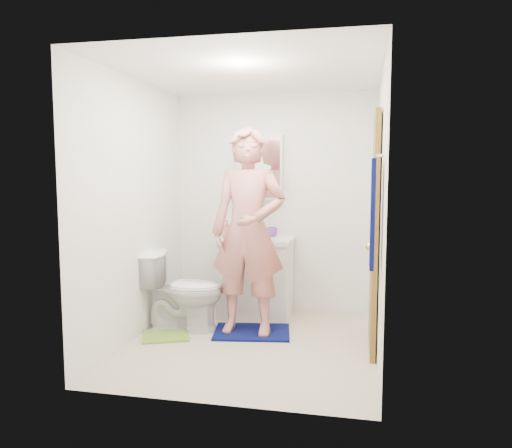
{
  "coord_description": "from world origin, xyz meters",
  "views": [
    {
      "loc": [
        0.95,
        -4.27,
        1.56
      ],
      "look_at": [
        -0.01,
        0.25,
        1.07
      ],
      "focal_mm": 35.0,
      "sensor_mm": 36.0,
      "label": 1
    }
  ],
  "objects_px": {
    "toilet": "(183,290)",
    "toothbrush_cup": "(272,232)",
    "man": "(248,231)",
    "vanity_cabinet": "(256,279)",
    "towel": "(373,214)",
    "medicine_cabinet": "(260,167)",
    "soap_dispenser": "(227,229)"
  },
  "relations": [
    {
      "from": "vanity_cabinet",
      "to": "towel",
      "type": "relative_size",
      "value": 1.0
    },
    {
      "from": "toilet",
      "to": "medicine_cabinet",
      "type": "bearing_deg",
      "value": -41.35
    },
    {
      "from": "medicine_cabinet",
      "to": "soap_dispenser",
      "type": "height_order",
      "value": "medicine_cabinet"
    },
    {
      "from": "medicine_cabinet",
      "to": "man",
      "type": "bearing_deg",
      "value": -85.87
    },
    {
      "from": "soap_dispenser",
      "to": "man",
      "type": "relative_size",
      "value": 0.1
    },
    {
      "from": "toilet",
      "to": "soap_dispenser",
      "type": "xyz_separation_m",
      "value": [
        0.3,
        0.54,
        0.55
      ]
    },
    {
      "from": "toothbrush_cup",
      "to": "soap_dispenser",
      "type": "bearing_deg",
      "value": -154.87
    },
    {
      "from": "vanity_cabinet",
      "to": "man",
      "type": "bearing_deg",
      "value": -84.43
    },
    {
      "from": "medicine_cabinet",
      "to": "toothbrush_cup",
      "type": "relative_size",
      "value": 5.55
    },
    {
      "from": "vanity_cabinet",
      "to": "toilet",
      "type": "height_order",
      "value": "vanity_cabinet"
    },
    {
      "from": "toilet",
      "to": "toothbrush_cup",
      "type": "xyz_separation_m",
      "value": [
        0.75,
        0.75,
        0.51
      ]
    },
    {
      "from": "man",
      "to": "toilet",
      "type": "bearing_deg",
      "value": -179.32
    },
    {
      "from": "soap_dispenser",
      "to": "toilet",
      "type": "bearing_deg",
      "value": -119.04
    },
    {
      "from": "towel",
      "to": "medicine_cabinet",
      "type": "bearing_deg",
      "value": 124.61
    },
    {
      "from": "vanity_cabinet",
      "to": "man",
      "type": "xyz_separation_m",
      "value": [
        0.06,
        -0.64,
        0.59
      ]
    },
    {
      "from": "towel",
      "to": "toothbrush_cup",
      "type": "relative_size",
      "value": 6.35
    },
    {
      "from": "vanity_cabinet",
      "to": "soap_dispenser",
      "type": "height_order",
      "value": "soap_dispenser"
    },
    {
      "from": "toilet",
      "to": "man",
      "type": "relative_size",
      "value": 0.4
    },
    {
      "from": "towel",
      "to": "man",
      "type": "relative_size",
      "value": 0.41
    },
    {
      "from": "medicine_cabinet",
      "to": "toothbrush_cup",
      "type": "bearing_deg",
      "value": -33.48
    },
    {
      "from": "towel",
      "to": "toilet",
      "type": "height_order",
      "value": "towel"
    },
    {
      "from": "soap_dispenser",
      "to": "toothbrush_cup",
      "type": "distance_m",
      "value": 0.5
    },
    {
      "from": "man",
      "to": "medicine_cabinet",
      "type": "bearing_deg",
      "value": 95.9
    },
    {
      "from": "soap_dispenser",
      "to": "man",
      "type": "height_order",
      "value": "man"
    },
    {
      "from": "medicine_cabinet",
      "to": "towel",
      "type": "distance_m",
      "value": 2.11
    },
    {
      "from": "toilet",
      "to": "toothbrush_cup",
      "type": "height_order",
      "value": "toothbrush_cup"
    },
    {
      "from": "medicine_cabinet",
      "to": "soap_dispenser",
      "type": "relative_size",
      "value": 3.7
    },
    {
      "from": "vanity_cabinet",
      "to": "toothbrush_cup",
      "type": "distance_m",
      "value": 0.54
    },
    {
      "from": "toilet",
      "to": "soap_dispenser",
      "type": "bearing_deg",
      "value": -35.24
    },
    {
      "from": "soap_dispenser",
      "to": "medicine_cabinet",
      "type": "bearing_deg",
      "value": 46.12
    },
    {
      "from": "towel",
      "to": "man",
      "type": "distance_m",
      "value": 1.42
    },
    {
      "from": "vanity_cabinet",
      "to": "toothbrush_cup",
      "type": "relative_size",
      "value": 6.35
    }
  ]
}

